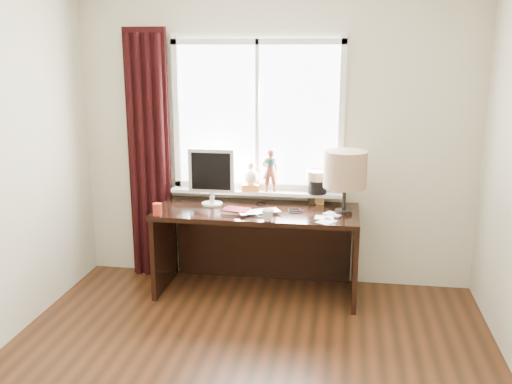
% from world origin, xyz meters
% --- Properties ---
extents(wall_back, '(3.50, 0.00, 2.60)m').
position_xyz_m(wall_back, '(0.00, 2.00, 1.30)').
color(wall_back, beige).
rests_on(wall_back, ground).
extents(laptop, '(0.41, 0.35, 0.03)m').
position_xyz_m(laptop, '(-0.06, 1.51, 0.76)').
color(laptop, silver).
rests_on(laptop, desk).
extents(mug, '(0.13, 0.13, 0.10)m').
position_xyz_m(mug, '(0.03, 1.33, 0.80)').
color(mug, white).
rests_on(mug, desk).
extents(red_cup, '(0.07, 0.07, 0.10)m').
position_xyz_m(red_cup, '(-0.88, 1.35, 0.80)').
color(red_cup, maroon).
rests_on(red_cup, desk).
extents(window, '(1.52, 0.23, 1.40)m').
position_xyz_m(window, '(-0.13, 1.95, 1.31)').
color(window, white).
rests_on(window, ground).
extents(curtain, '(0.38, 0.09, 2.25)m').
position_xyz_m(curtain, '(-1.13, 1.91, 1.12)').
color(curtain, black).
rests_on(curtain, floor).
extents(desk, '(1.70, 0.70, 0.75)m').
position_xyz_m(desk, '(-0.10, 1.73, 0.51)').
color(desk, black).
rests_on(desk, floor).
extents(monitor, '(0.40, 0.18, 0.49)m').
position_xyz_m(monitor, '(-0.51, 1.73, 1.03)').
color(monitor, beige).
rests_on(monitor, desk).
extents(notebook_stack, '(0.24, 0.19, 0.03)m').
position_xyz_m(notebook_stack, '(-0.26, 1.52, 0.77)').
color(notebook_stack, beige).
rests_on(notebook_stack, desk).
extents(brush_holder, '(0.09, 0.09, 0.25)m').
position_xyz_m(brush_holder, '(0.35, 1.91, 0.81)').
color(brush_holder, black).
rests_on(brush_holder, desk).
extents(icon_frame, '(0.10, 0.03, 0.13)m').
position_xyz_m(icon_frame, '(0.40, 1.87, 0.81)').
color(icon_frame, gold).
rests_on(icon_frame, desk).
extents(table_lamp, '(0.35, 0.35, 0.52)m').
position_xyz_m(table_lamp, '(0.62, 1.63, 1.11)').
color(table_lamp, black).
rests_on(table_lamp, desk).
extents(loose_papers, '(0.24, 0.40, 0.00)m').
position_xyz_m(loose_papers, '(0.50, 1.48, 0.75)').
color(loose_papers, white).
rests_on(loose_papers, desk).
extents(desk_cables, '(0.46, 0.33, 0.01)m').
position_xyz_m(desk_cables, '(0.14, 1.68, 0.75)').
color(desk_cables, black).
rests_on(desk_cables, desk).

